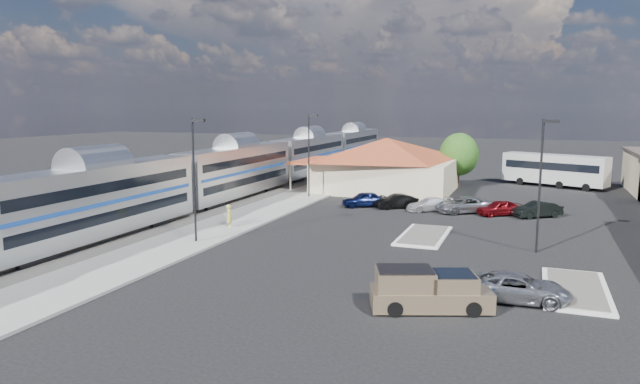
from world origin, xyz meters
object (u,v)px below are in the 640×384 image
(station_depot, at_px, (386,164))
(pickup_truck, at_px, (431,291))
(coach_bus, at_px, (554,168))
(suv, at_px, (518,288))

(station_depot, distance_m, pickup_truck, 39.41)
(station_depot, xyz_separation_m, coach_bus, (18.51, 10.66, -0.86))
(station_depot, distance_m, coach_bus, 21.38)
(coach_bus, bearing_deg, suv, -159.88)
(suv, distance_m, coach_bus, 45.56)
(station_depot, bearing_deg, suv, -65.72)
(station_depot, relative_size, suv, 3.56)
(suv, relative_size, coach_bus, 0.42)
(suv, bearing_deg, pickup_truck, 121.63)
(station_depot, height_order, pickup_truck, station_depot)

